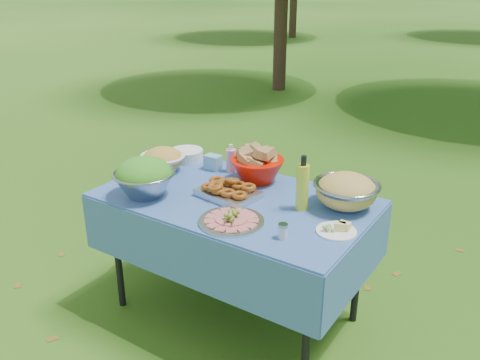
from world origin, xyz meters
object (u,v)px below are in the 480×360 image
object	(u,v)px
pasta_bowl_steel	(346,191)
oil_bottle	(303,183)
salad_bowl	(144,177)
plate_stack	(187,155)
bread_bowl	(257,164)
charcuterie_platter	(231,216)
picnic_table	(235,257)

from	to	relation	value
pasta_bowl_steel	oil_bottle	distance (m)	0.24
pasta_bowl_steel	oil_bottle	bearing A→B (deg)	-139.82
salad_bowl	pasta_bowl_steel	distance (m)	1.08
plate_stack	bread_bowl	xyz separation A→B (m)	(0.57, -0.05, 0.07)
plate_stack	pasta_bowl_steel	xyz separation A→B (m)	(1.14, -0.09, 0.06)
salad_bowl	bread_bowl	world-z (taller)	salad_bowl
charcuterie_platter	plate_stack	bearing A→B (deg)	142.43
picnic_table	bread_bowl	bearing A→B (deg)	94.06
picnic_table	oil_bottle	bearing A→B (deg)	10.49
picnic_table	oil_bottle	distance (m)	0.65
bread_bowl	oil_bottle	xyz separation A→B (m)	(0.39, -0.20, 0.04)
pasta_bowl_steel	bread_bowl	bearing A→B (deg)	175.40
salad_bowl	plate_stack	distance (m)	0.60
oil_bottle	salad_bowl	bearing A→B (deg)	-157.86
plate_stack	charcuterie_platter	world-z (taller)	charcuterie_platter
plate_stack	oil_bottle	world-z (taller)	oil_bottle
salad_bowl	oil_bottle	xyz separation A→B (m)	(0.79, 0.32, 0.04)
pasta_bowl_steel	charcuterie_platter	xyz separation A→B (m)	(-0.40, -0.48, -0.05)
salad_bowl	oil_bottle	bearing A→B (deg)	22.14
picnic_table	bread_bowl	distance (m)	0.55
plate_stack	charcuterie_platter	xyz separation A→B (m)	(0.74, -0.57, 0.00)
plate_stack	picnic_table	bearing A→B (deg)	-28.07
charcuterie_platter	salad_bowl	bearing A→B (deg)	179.63
plate_stack	bread_bowl	bearing A→B (deg)	-4.92
plate_stack	pasta_bowl_steel	distance (m)	1.14
charcuterie_platter	oil_bottle	bearing A→B (deg)	56.32
bread_bowl	salad_bowl	bearing A→B (deg)	-127.80
salad_bowl	pasta_bowl_steel	size ratio (longest dim) A/B	0.97
plate_stack	oil_bottle	distance (m)	1.00
picnic_table	oil_bottle	xyz separation A→B (m)	(0.37, 0.07, 0.53)
picnic_table	oil_bottle	size ratio (longest dim) A/B	5.00
bread_bowl	pasta_bowl_steel	world-z (taller)	bread_bowl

